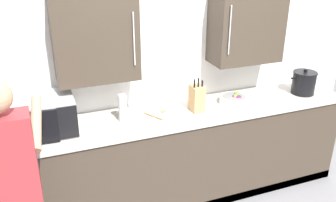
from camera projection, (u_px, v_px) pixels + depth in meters
The scene contains 9 objects.
back_wall_tiled at pixel (170, 55), 3.47m from camera, with size 4.22×0.44×2.67m.
counter_unit at pixel (181, 156), 3.58m from camera, with size 3.35×0.62×0.95m.
microwave_oven at pixel (38, 117), 2.96m from camera, with size 0.54×0.44×0.30m.
thermos_flask at pixel (123, 108), 3.17m from camera, with size 0.08×0.08×0.25m.
fruit_bowl at pixel (234, 99), 3.55m from camera, with size 0.27×0.27×0.10m.
stock_pot at pixel (304, 83), 3.75m from camera, with size 0.33×0.24×0.26m.
wooden_spoon at pixel (158, 113), 3.34m from camera, with size 0.22×0.20×0.02m.
knife_block at pixel (197, 98), 3.37m from camera, with size 0.11×0.15×0.33m.
person_figure at pixel (12, 179), 2.36m from camera, with size 0.49×0.49×1.67m.
Camera 1 is at (-1.21, -2.10, 2.40)m, focal length 39.27 mm.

